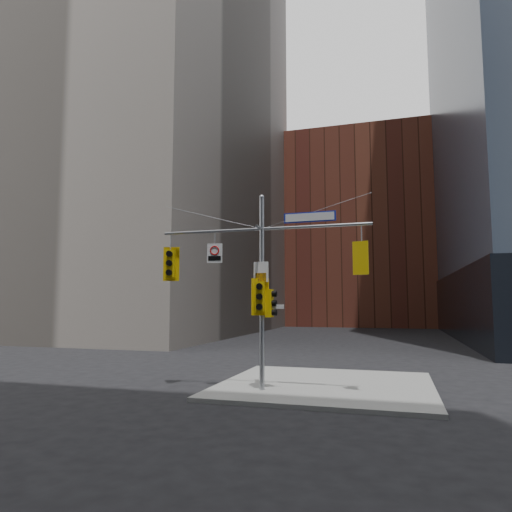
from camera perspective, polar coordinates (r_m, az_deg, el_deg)
The scene contains 14 objects.
ground at distance 15.21m, azimuth -1.45°, elevation -18.25°, with size 160.00×160.00×0.00m, color black.
sidewalk_corner at distance 18.57m, azimuth 8.72°, elevation -15.69°, with size 8.00×8.00×0.15m, color gray.
tower_nw at distance 67.40m, azimuth -17.37°, elevation 27.43°, with size 36.00×36.00×80.00m, color gray.
brick_midrise at distance 73.05m, azimuth 13.06°, elevation 2.72°, with size 26.00×20.00×28.00m, color brown.
signal_assembly at distance 16.80m, azimuth 0.73°, elevation -1.93°, with size 8.00×0.80×7.30m.
traffic_light_west_arm at distance 18.24m, azimuth -10.66°, elevation -0.94°, with size 0.63×0.60×1.35m.
traffic_light_east_arm at distance 16.21m, azimuth 13.11°, elevation -0.27°, with size 0.54×0.51×1.16m.
traffic_light_pole_side at distance 16.68m, azimuth 1.81°, elevation -5.92°, with size 0.40×0.34×1.02m.
traffic_light_pole_front at distance 16.50m, azimuth 0.47°, elevation -5.11°, with size 0.64×0.58×1.35m.
street_sign_blade at distance 16.64m, azimuth 6.71°, elevation 4.86°, with size 1.90×0.10×0.37m.
regulatory_sign_arm at distance 17.46m, azimuth -5.19°, elevation 0.44°, with size 0.59×0.12×0.74m.
regulatory_sign_pole at distance 16.69m, azimuth 0.62°, elevation -2.06°, with size 0.57×0.08×0.74m.
street_blade_ew at distance 16.65m, azimuth 2.24°, elevation -6.34°, with size 0.77×0.07×0.15m.
street_blade_ns at distance 17.20m, azimuth 1.17°, elevation -6.96°, with size 0.10×0.67×0.13m.
Camera 1 is at (4.66, -14.10, 3.26)m, focal length 32.00 mm.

